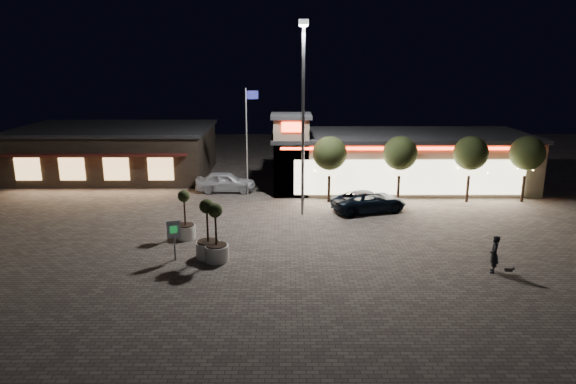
{
  "coord_description": "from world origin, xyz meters",
  "views": [
    {
      "loc": [
        0.92,
        -24.71,
        10.1
      ],
      "look_at": [
        1.04,
        6.0,
        2.05
      ],
      "focal_mm": 32.0,
      "sensor_mm": 36.0,
      "label": 1
    }
  ],
  "objects_px": {
    "planter_left": "(185,224)",
    "planter_mid": "(216,243)",
    "valet_sign": "(174,233)",
    "white_sedan": "(226,182)",
    "pedestrian": "(494,254)",
    "pickup_truck": "(369,201)"
  },
  "relations": [
    {
      "from": "planter_left",
      "to": "planter_mid",
      "type": "bearing_deg",
      "value": -56.74
    },
    {
      "from": "planter_left",
      "to": "white_sedan",
      "type": "bearing_deg",
      "value": 84.16
    },
    {
      "from": "white_sedan",
      "to": "pedestrian",
      "type": "bearing_deg",
      "value": -135.57
    },
    {
      "from": "pedestrian",
      "to": "planter_left",
      "type": "distance_m",
      "value": 16.59
    },
    {
      "from": "pickup_truck",
      "to": "planter_mid",
      "type": "height_order",
      "value": "planter_mid"
    },
    {
      "from": "pedestrian",
      "to": "planter_mid",
      "type": "relative_size",
      "value": 0.6
    },
    {
      "from": "planter_left",
      "to": "planter_mid",
      "type": "distance_m",
      "value": 4.08
    },
    {
      "from": "valet_sign",
      "to": "pedestrian",
      "type": "bearing_deg",
      "value": -5.76
    },
    {
      "from": "white_sedan",
      "to": "pedestrian",
      "type": "height_order",
      "value": "pedestrian"
    },
    {
      "from": "planter_left",
      "to": "valet_sign",
      "type": "relative_size",
      "value": 1.34
    },
    {
      "from": "white_sedan",
      "to": "pedestrian",
      "type": "xyz_separation_m",
      "value": [
        14.75,
        -15.6,
        0.14
      ]
    },
    {
      "from": "pickup_truck",
      "to": "pedestrian",
      "type": "xyz_separation_m",
      "value": [
        4.44,
        -10.29,
        0.21
      ]
    },
    {
      "from": "pickup_truck",
      "to": "pedestrian",
      "type": "distance_m",
      "value": 11.21
    },
    {
      "from": "pickup_truck",
      "to": "white_sedan",
      "type": "height_order",
      "value": "white_sedan"
    },
    {
      "from": "pickup_truck",
      "to": "planter_left",
      "type": "xyz_separation_m",
      "value": [
        -11.4,
        -5.37,
        0.17
      ]
    },
    {
      "from": "white_sedan",
      "to": "valet_sign",
      "type": "height_order",
      "value": "valet_sign"
    },
    {
      "from": "planter_mid",
      "to": "valet_sign",
      "type": "distance_m",
      "value": 2.22
    },
    {
      "from": "pickup_truck",
      "to": "white_sedan",
      "type": "relative_size",
      "value": 1.11
    },
    {
      "from": "planter_left",
      "to": "pedestrian",
      "type": "bearing_deg",
      "value": -17.26
    },
    {
      "from": "planter_mid",
      "to": "valet_sign",
      "type": "relative_size",
      "value": 1.44
    },
    {
      "from": "valet_sign",
      "to": "white_sedan",
      "type": "bearing_deg",
      "value": 85.9
    },
    {
      "from": "planter_left",
      "to": "valet_sign",
      "type": "height_order",
      "value": "planter_left"
    }
  ]
}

